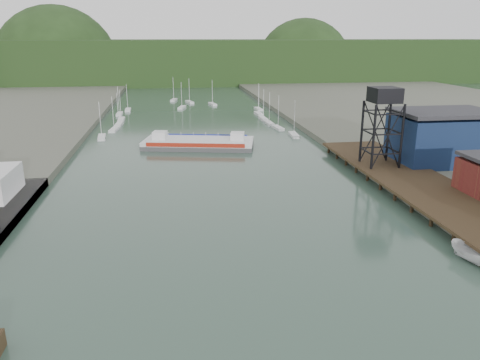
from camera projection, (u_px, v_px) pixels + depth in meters
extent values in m
cube|color=black|center=(419.00, 184.00, 86.20)|extent=(14.00, 70.00, 0.50)
cylinder|color=black|center=(388.00, 191.00, 85.68)|extent=(0.60, 0.60, 2.20)
cylinder|color=black|center=(448.00, 188.00, 87.37)|extent=(0.60, 0.60, 2.20)
cylinder|color=black|center=(374.00, 137.00, 92.97)|extent=(0.50, 0.50, 13.00)
cylinder|color=black|center=(402.00, 137.00, 93.82)|extent=(0.50, 0.50, 13.00)
cylinder|color=black|center=(362.00, 132.00, 98.65)|extent=(0.50, 0.50, 13.00)
cylinder|color=black|center=(389.00, 131.00, 99.49)|extent=(0.50, 0.50, 13.00)
cube|color=black|center=(385.00, 95.00, 93.89)|extent=(5.50, 5.50, 3.00)
cube|color=#0D1A3B|center=(442.00, 139.00, 100.84)|extent=(20.00, 14.00, 10.00)
cube|color=#2D2D33|center=(446.00, 112.00, 99.11)|extent=(20.50, 14.50, 0.80)
cube|color=silver|center=(102.00, 137.00, 133.26)|extent=(2.67, 7.65, 0.90)
cube|color=silver|center=(114.00, 130.00, 144.37)|extent=(2.81, 7.67, 0.90)
cube|color=silver|center=(119.00, 125.00, 152.84)|extent=(2.35, 7.59, 0.90)
cube|color=silver|center=(121.00, 119.00, 162.20)|extent=(2.01, 7.50, 0.90)
cube|color=silver|center=(119.00, 114.00, 173.52)|extent=(2.00, 7.50, 0.90)
cube|color=silver|center=(128.00, 110.00, 183.15)|extent=(2.16, 7.54, 0.90)
cube|color=silver|center=(294.00, 135.00, 136.42)|extent=(2.53, 7.62, 0.90)
cube|color=silver|center=(278.00, 128.00, 146.98)|extent=(2.76, 7.67, 0.90)
cube|color=silver|center=(269.00, 123.00, 155.14)|extent=(2.22, 7.56, 0.90)
cube|color=silver|center=(263.00, 119.00, 163.62)|extent=(2.18, 7.54, 0.90)
cube|color=silver|center=(259.00, 114.00, 174.17)|extent=(2.46, 7.61, 0.90)
cube|color=silver|center=(258.00, 109.00, 185.44)|extent=(2.48, 7.61, 0.90)
cube|color=silver|center=(182.00, 107.00, 189.75)|extent=(3.78, 7.76, 0.90)
cube|color=silver|center=(213.00, 104.00, 199.17)|extent=(3.31, 7.74, 0.90)
cube|color=silver|center=(190.00, 102.00, 205.42)|extent=(3.76, 7.76, 0.90)
cube|color=silver|center=(174.00, 100.00, 212.03)|extent=(3.40, 7.74, 0.90)
cube|color=#1E3216|center=(180.00, 61.00, 319.17)|extent=(500.00, 120.00, 28.00)
sphere|color=#1E3216|center=(58.00, 68.00, 309.09)|extent=(80.00, 80.00, 80.00)
sphere|color=#1E3216|center=(303.00, 68.00, 343.05)|extent=(70.00, 70.00, 70.00)
cube|color=#454548|center=(199.00, 145.00, 122.84)|extent=(30.19, 17.17, 1.14)
cube|color=silver|center=(199.00, 141.00, 122.54)|extent=(30.19, 17.17, 0.91)
cube|color=#A12212|center=(195.00, 145.00, 117.00)|extent=(24.47, 5.51, 1.02)
cube|color=navy|center=(202.00, 136.00, 127.95)|extent=(24.47, 5.51, 1.02)
cube|color=silver|center=(160.00, 136.00, 122.80)|extent=(4.06, 4.06, 2.27)
cube|color=silver|center=(237.00, 137.00, 121.48)|extent=(4.06, 4.06, 2.27)
imported|color=silver|center=(469.00, 254.00, 60.02)|extent=(3.08, 6.25, 2.31)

